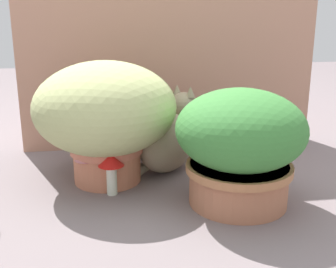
# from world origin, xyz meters

# --- Properties ---
(ground_plane) EXTENTS (6.00, 6.00, 0.00)m
(ground_plane) POSITION_xyz_m (0.00, 0.00, 0.00)
(ground_plane) COLOR slate
(cardboard_backdrop) EXTENTS (1.25, 0.03, 0.90)m
(cardboard_backdrop) POSITION_xyz_m (0.15, 0.47, 0.45)
(cardboard_backdrop) COLOR tan
(cardboard_backdrop) RESTS_ON ground
(grass_planter) EXTENTS (0.49, 0.49, 0.42)m
(grass_planter) POSITION_xyz_m (-0.13, 0.10, 0.24)
(grass_planter) COLOR #BE7051
(grass_planter) RESTS_ON ground
(leafy_planter) EXTENTS (0.40, 0.40, 0.36)m
(leafy_planter) POSITION_xyz_m (0.27, -0.14, 0.19)
(leafy_planter) COLOR #AD6B4D
(leafy_planter) RESTS_ON ground
(cat) EXTENTS (0.34, 0.31, 0.32)m
(cat) POSITION_xyz_m (0.10, 0.17, 0.12)
(cat) COLOR gray
(cat) RESTS_ON ground
(mushroom_ornament_red) EXTENTS (0.09, 0.09, 0.14)m
(mushroom_ornament_red) POSITION_xyz_m (-0.12, -0.02, 0.10)
(mushroom_ornament_red) COLOR silver
(mushroom_ornament_red) RESTS_ON ground
(mushroom_ornament_pink) EXTENTS (0.08, 0.08, 0.14)m
(mushroom_ornament_pink) POSITION_xyz_m (-0.20, 0.04, 0.10)
(mushroom_ornament_pink) COLOR silver
(mushroom_ornament_pink) RESTS_ON ground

